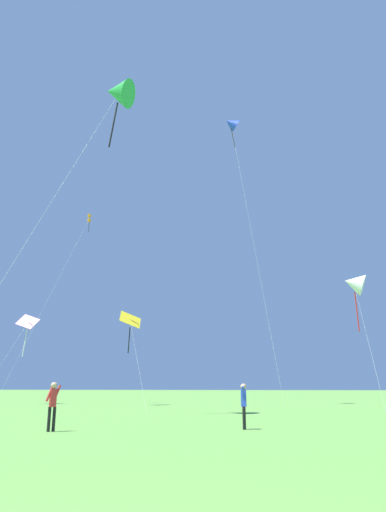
{
  "coord_description": "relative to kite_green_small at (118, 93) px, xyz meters",
  "views": [
    {
      "loc": [
        2.1,
        -3.36,
        1.61
      ],
      "look_at": [
        -4.04,
        33.9,
        11.94
      ],
      "focal_mm": 33.42,
      "sensor_mm": 36.0,
      "label": 1
    }
  ],
  "objects": [
    {
      "name": "kite_yellow_diamond",
      "position": [
        -2.99,
        14.54,
        -13.88
      ],
      "size": [
        4.87,
        9.64,
        8.26
      ],
      "color": "yellow",
      "rests_on": "ground_plane"
    },
    {
      "name": "kite_blue_delta",
      "position": [
        6.34,
        16.82,
        6.94
      ],
      "size": [
        4.98,
        9.05,
        28.59
      ],
      "color": "blue",
      "rests_on": "ground_plane"
    },
    {
      "name": "kite_orange_box",
      "position": [
        -9.18,
        18.14,
        -2.49
      ],
      "size": [
        4.13,
        8.14,
        19.27
      ],
      "color": "orange",
      "rests_on": "ground_plane"
    },
    {
      "name": "person_in_red_shirt",
      "position": [
        8.36,
        -7.42,
        -19.69
      ],
      "size": [
        0.23,
        0.55,
        1.7
      ],
      "color": "black",
      "rests_on": "ground_plane"
    },
    {
      "name": "kite_green_small",
      "position": [
        0.0,
        0.0,
        0.0
      ],
      "size": [
        4.95,
        11.27,
        21.9
      ],
      "color": "green",
      "rests_on": "ground_plane"
    },
    {
      "name": "kite_pink_low",
      "position": [
        -13.72,
        15.87,
        -13.81
      ],
      "size": [
        2.3,
        5.79,
        8.44
      ],
      "color": "pink",
      "rests_on": "ground_plane"
    },
    {
      "name": "kite_white_distant",
      "position": [
        15.69,
        8.98,
        -11.79
      ],
      "size": [
        2.03,
        5.77,
        9.92
      ],
      "color": "white",
      "rests_on": "ground_plane"
    },
    {
      "name": "person_near_tree",
      "position": [
        1.42,
        -9.5,
        -19.66
      ],
      "size": [
        0.48,
        0.44,
        1.75
      ],
      "color": "black",
      "rests_on": "ground_plane"
    }
  ]
}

